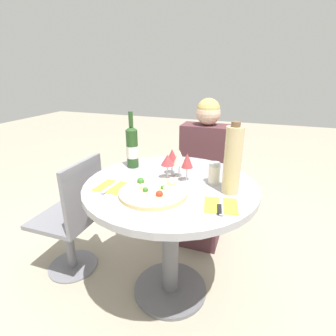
# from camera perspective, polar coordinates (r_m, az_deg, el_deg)

# --- Properties ---
(ground_plane) EXTENTS (12.00, 12.00, 0.00)m
(ground_plane) POSITION_cam_1_polar(r_m,az_deg,el_deg) (1.88, 0.49, -24.96)
(ground_plane) COLOR #9E937F
(ground_plane) RESTS_ON ground
(dining_table) EXTENTS (0.95, 0.95, 0.76)m
(dining_table) POSITION_cam_1_polar(r_m,az_deg,el_deg) (1.51, 0.56, -8.90)
(dining_table) COLOR slate
(dining_table) RESTS_ON ground_plane
(chair_behind_diner) EXTENTS (0.38, 0.38, 0.83)m
(chair_behind_diner) POSITION_cam_1_polar(r_m,az_deg,el_deg) (2.31, 8.21, -3.67)
(chair_behind_diner) COLOR slate
(chair_behind_diner) RESTS_ON ground_plane
(seated_diner) EXTENTS (0.40, 0.42, 1.15)m
(seated_diner) POSITION_cam_1_polar(r_m,az_deg,el_deg) (2.14, 7.62, -2.51)
(seated_diner) COLOR #512D33
(seated_diner) RESTS_ON ground_plane
(chair_empty_side) EXTENTS (0.38, 0.38, 0.83)m
(chair_empty_side) POSITION_cam_1_polar(r_m,az_deg,el_deg) (1.89, -19.93, -10.66)
(chair_empty_side) COLOR slate
(chair_empty_side) RESTS_ON ground_plane
(pizza_large) EXTENTS (0.34, 0.34, 0.05)m
(pizza_large) POSITION_cam_1_polar(r_m,az_deg,el_deg) (1.32, -3.21, -5.21)
(pizza_large) COLOR #E5C17F
(pizza_large) RESTS_ON dining_table
(wine_bottle) EXTENTS (0.07, 0.07, 0.35)m
(wine_bottle) POSITION_cam_1_polar(r_m,az_deg,el_deg) (1.65, -7.81, 4.55)
(wine_bottle) COLOR #23471E
(wine_bottle) RESTS_ON dining_table
(tall_carafe) EXTENTS (0.09, 0.09, 0.36)m
(tall_carafe) POSITION_cam_1_polar(r_m,az_deg,el_deg) (1.31, 13.89, 1.63)
(tall_carafe) COLOR tan
(tall_carafe) RESTS_ON dining_table
(sugar_shaker) EXTENTS (0.06, 0.06, 0.12)m
(sugar_shaker) POSITION_cam_1_polar(r_m,az_deg,el_deg) (1.44, 10.02, -1.12)
(sugar_shaker) COLOR silver
(sugar_shaker) RESTS_ON dining_table
(wine_glass_front_right) EXTENTS (0.06, 0.06, 0.16)m
(wine_glass_front_right) POSITION_cam_1_polar(r_m,az_deg,el_deg) (1.42, 4.20, 1.51)
(wine_glass_front_right) COLOR silver
(wine_glass_front_right) RESTS_ON dining_table
(wine_glass_front_left) EXTENTS (0.08, 0.08, 0.14)m
(wine_glass_front_left) POSITION_cam_1_polar(r_m,az_deg,el_deg) (1.46, -0.10, 1.64)
(wine_glass_front_left) COLOR silver
(wine_glass_front_left) RESTS_ON dining_table
(wine_glass_center) EXTENTS (0.07, 0.07, 0.17)m
(wine_glass_center) POSITION_cam_1_polar(r_m,az_deg,el_deg) (1.48, 2.49, 2.27)
(wine_glass_center) COLOR silver
(wine_glass_center) RESTS_ON dining_table
(wine_glass_back_left) EXTENTS (0.07, 0.07, 0.15)m
(wine_glass_back_left) POSITION_cam_1_polar(r_m,az_deg,el_deg) (1.53, 0.90, 2.65)
(wine_glass_back_left) COLOR silver
(wine_glass_back_left) RESTS_ON dining_table
(place_setting_left) EXTENTS (0.15, 0.19, 0.01)m
(place_setting_left) POSITION_cam_1_polar(r_m,az_deg,el_deg) (1.42, -12.15, -4.01)
(place_setting_left) COLOR yellow
(place_setting_left) RESTS_ON dining_table
(place_setting_right) EXTENTS (0.17, 0.19, 0.01)m
(place_setting_right) POSITION_cam_1_polar(r_m,az_deg,el_deg) (1.23, 11.43, -8.00)
(place_setting_right) COLOR yellow
(place_setting_right) RESTS_ON dining_table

